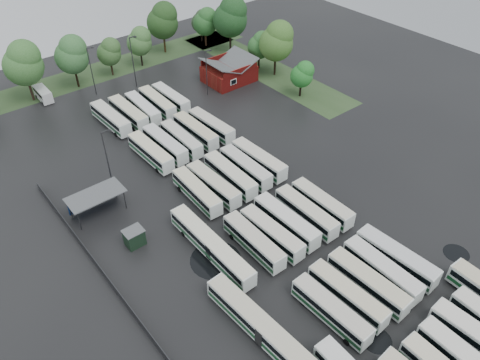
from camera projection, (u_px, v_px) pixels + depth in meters
ground at (283, 242)px, 65.20m from camera, size 160.00×160.00×0.00m
brick_building at (229, 73)px, 101.56m from camera, size 10.07×8.60×5.39m
wash_shed at (95, 196)px, 68.15m from camera, size 8.20×4.20×3.58m
utility_hut at (134, 237)px, 64.02m from camera, size 2.70×2.20×2.62m
grass_strip_north at (92, 74)px, 105.21m from camera, size 80.00×10.00×0.01m
grass_strip_east at (263, 68)px, 107.65m from camera, size 10.00×50.00×0.01m
west_fence at (111, 284)px, 58.76m from camera, size 0.10×50.00×1.20m
bus_r0c3 at (480, 341)px, 51.23m from camera, size 2.81×11.31×3.13m
bus_r1c0 at (331, 311)px, 54.41m from camera, size 2.54×10.74×2.98m
bus_r1c1 at (347, 295)px, 56.13m from camera, size 2.67×10.84×3.00m
bus_r1c2 at (368, 283)px, 57.52m from camera, size 2.69×11.15×3.09m
bus_r1c3 at (382, 270)px, 59.07m from camera, size 2.56×11.08×3.07m
bus_r1c4 at (396, 257)px, 60.64m from camera, size 2.98×11.42×3.15m
bus_r2c0 at (254, 241)px, 62.95m from camera, size 2.53×10.85×3.01m
bus_r2c1 at (272, 233)px, 64.16m from camera, size 2.59×10.79×2.99m
bus_r2c2 at (286, 221)px, 65.87m from camera, size 2.51×11.26×3.13m
bus_r2c3 at (306, 212)px, 67.39m from camera, size 2.51×10.97×3.04m
bus_r2c4 at (322, 204)px, 68.90m from camera, size 2.36×10.72×2.98m
bus_r3c0 at (197, 192)px, 71.01m from camera, size 2.75×10.85×3.00m
bus_r3c1 at (213, 185)px, 72.25m from camera, size 2.58×10.99×3.04m
bus_r3c2 at (230, 175)px, 73.99m from camera, size 2.68×11.29×3.13m
bus_r3c3 at (246, 167)px, 75.67m from camera, size 2.50×10.96×3.04m
bus_r3c4 at (259, 160)px, 77.22m from camera, size 2.72×11.29×3.12m
bus_r4c0 at (151, 152)px, 78.94m from camera, size 2.58×11.09×3.07m
bus_r4c1 at (165, 144)px, 80.75m from camera, size 2.49×11.12×3.09m
bus_r4c2 at (181, 139)px, 82.07m from camera, size 2.56×10.74×2.97m
bus_r4c3 at (196, 131)px, 84.02m from camera, size 2.36×11.06×3.08m
bus_r4c4 at (211, 126)px, 85.47m from camera, size 2.83×11.00×3.03m
bus_r5c0 at (111, 118)px, 87.28m from camera, size 2.75×11.38×3.15m
bus_r5c1 at (128, 113)px, 88.82m from camera, size 2.54×11.32×3.14m
bus_r5c2 at (143, 108)px, 90.27m from camera, size 2.80×10.93×3.02m
bus_r5c3 at (157, 103)px, 91.92m from camera, size 2.66×11.08×3.07m
bus_r5c4 at (171, 98)px, 93.48m from camera, size 2.40×10.70×2.97m
artic_bus_west_b at (211, 246)px, 62.33m from camera, size 2.32×16.26×3.02m
artic_bus_west_c at (261, 327)px, 52.63m from camera, size 3.07×16.53×3.05m
minibus at (43, 94)px, 95.35m from camera, size 2.21×5.67×2.46m
tree_north_1 at (24, 63)px, 90.98m from camera, size 7.72×7.72×12.79m
tree_north_2 at (72, 54)px, 96.07m from camera, size 6.92×6.92×11.46m
tree_north_3 at (110, 51)px, 101.47m from camera, size 5.21×5.21×8.62m
tree_north_4 at (140, 41)px, 104.94m from camera, size 5.60×5.60×9.27m
tree_north_5 at (163, 20)px, 109.61m from camera, size 7.38×7.38×12.23m
tree_north_6 at (202, 21)px, 116.57m from camera, size 4.88×4.88×8.07m
tree_east_0 at (303, 74)px, 94.40m from camera, size 4.67×4.64×7.68m
tree_east_1 at (277, 41)px, 100.13m from camera, size 7.42×7.42×12.30m
tree_east_2 at (260, 45)px, 104.11m from camera, size 5.27×5.26×8.71m
tree_east_3 at (231, 17)px, 109.38m from camera, size 8.08×8.08×13.38m
tree_east_4 at (206, 21)px, 113.69m from camera, size 5.77×5.77×9.55m
lamp_post_ne at (207, 70)px, 94.25m from camera, size 1.50×0.29×9.73m
lamp_post_nw at (108, 157)px, 70.40m from camera, size 1.63×0.32×10.57m
lamp_post_back_w at (91, 68)px, 94.43m from camera, size 1.56×0.30×10.15m
lamp_post_back_e at (133, 59)px, 96.80m from camera, size 1.68×0.33×10.92m
puddle_0 at (377, 340)px, 53.23m from camera, size 3.53×3.53×0.01m
puddle_1 at (463, 333)px, 53.99m from camera, size 2.53×2.53×0.01m
puddle_2 at (216, 260)px, 62.58m from camera, size 6.93×6.93×0.01m
puddle_3 at (326, 223)px, 68.02m from camera, size 3.97×3.97×0.01m
puddle_4 at (456, 253)px, 63.49m from camera, size 3.51×3.51×0.01m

